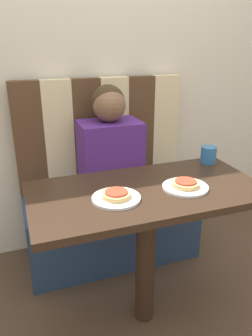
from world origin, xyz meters
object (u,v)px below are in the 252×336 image
plate_left (116,198)px  drinking_cup (208,155)px  pizza_right (186,183)px  plate_right (185,187)px  pizza_left (116,194)px  person (110,147)px

plate_left → drinking_cup: bearing=22.4°
pizza_right → plate_right: bearing=-90.0°
pizza_left → drinking_cup: 0.68m
plate_right → pizza_left: 0.34m
person → pizza_right: bearing=-75.4°
pizza_left → pizza_right: size_ratio=1.00×
plate_left → drinking_cup: size_ratio=2.29×
plate_left → drinking_cup: 0.68m
plate_left → plate_right: size_ratio=1.00×
drinking_cup → person: bearing=139.4°
person → pizza_left: bearing=-104.6°
pizza_right → plate_left: bearing=-180.0°
plate_right → pizza_left: pizza_left is taller
plate_left → pizza_left: 0.02m
plate_left → person: bearing=75.4°
person → plate_left: 0.67m
plate_right → pizza_right: size_ratio=1.67×
plate_right → pizza_right: (0.00, 0.00, 0.02)m
plate_left → pizza_right: bearing=0.0°
pizza_right → drinking_cup: bearing=42.0°
person → plate_left: bearing=-104.6°
plate_right → drinking_cup: 0.39m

